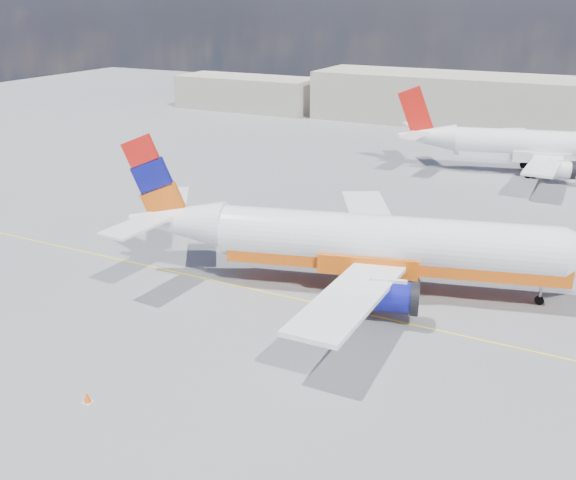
% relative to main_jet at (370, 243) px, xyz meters
% --- Properties ---
extents(ground, '(240.00, 240.00, 0.00)m').
position_rel_main_jet_xyz_m(ground, '(-3.21, -6.77, -3.62)').
color(ground, slate).
rests_on(ground, ground).
extents(taxi_line, '(70.00, 0.15, 0.01)m').
position_rel_main_jet_xyz_m(taxi_line, '(-3.21, -3.77, -3.62)').
color(taxi_line, yellow).
rests_on(taxi_line, ground).
extents(terminal_main, '(70.00, 14.00, 8.00)m').
position_rel_main_jet_xyz_m(terminal_main, '(1.79, 68.23, 0.38)').
color(terminal_main, beige).
rests_on(terminal_main, ground).
extents(terminal_annex, '(26.00, 10.00, 6.00)m').
position_rel_main_jet_xyz_m(terminal_annex, '(-48.21, 65.23, -0.62)').
color(terminal_annex, beige).
rests_on(terminal_annex, ground).
extents(main_jet, '(35.97, 27.46, 10.87)m').
position_rel_main_jet_xyz_m(main_jet, '(0.00, 0.00, 0.00)').
color(main_jet, white).
rests_on(main_jet, ground).
extents(second_jet, '(33.13, 25.36, 10.00)m').
position_rel_main_jet_xyz_m(second_jet, '(6.83, 40.01, -0.29)').
color(second_jet, white).
rests_on(second_jet, ground).
extents(traffic_cone, '(0.45, 0.45, 0.63)m').
position_rel_main_jet_xyz_m(traffic_cone, '(-8.29, -19.81, -3.32)').
color(traffic_cone, white).
rests_on(traffic_cone, ground).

